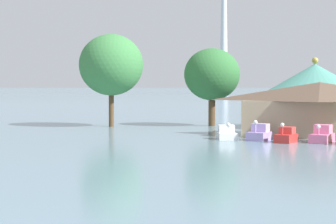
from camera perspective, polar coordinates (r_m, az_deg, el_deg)
The scene contains 8 objects.
pedal_boat_white at distance 51.46m, azimuth 5.73°, elevation -2.10°, with size 2.26×2.75×1.50m.
pedal_boat_lavender at distance 50.79m, azimuth 8.90°, elevation -2.09°, with size 2.10×2.54×1.77m.
pedal_boat_red at distance 49.28m, azimuth 11.44°, elevation -2.31°, with size 1.87×2.59×1.67m.
pedal_boat_pink at distance 49.98m, azimuth 14.78°, elevation -2.22°, with size 2.10×3.18×1.53m.
boathouse at distance 55.66m, azimuth 14.56°, elevation 0.39°, with size 14.57×7.86×4.99m.
green_roof_pavilion at distance 65.97m, azimuth 14.10°, elevation 2.02°, with size 10.80×10.80×7.75m.
shoreline_tree_tall_left at distance 66.82m, azimuth -5.56°, elevation 4.58°, with size 7.27×7.27×10.50m.
shoreline_tree_mid at distance 67.63m, azimuth 4.30°, elevation 3.65°, with size 6.42×6.42×8.96m.
Camera 1 is at (11.78, -12.91, 4.72)m, focal length 62.59 mm.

